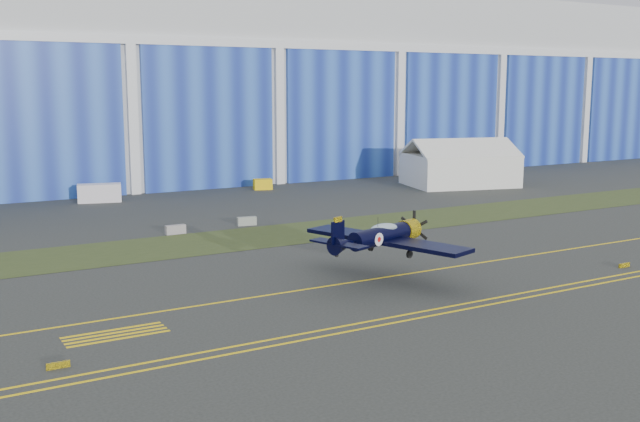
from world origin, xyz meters
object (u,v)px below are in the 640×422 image
tent (460,162)px  shipping_container (99,193)px  tug (263,184)px  warbird (380,236)px

tent → shipping_container: tent is taller
shipping_container → tug: size_ratio=2.06×
warbird → tent: 57.51m
warbird → shipping_container: 50.81m
warbird → shipping_container: bearing=81.9°
warbird → tent: tent is taller
tent → warbird: bearing=-122.0°
warbird → tug: warbird is taller
warbird → tent: bearing=26.0°
warbird → tug: bearing=56.2°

